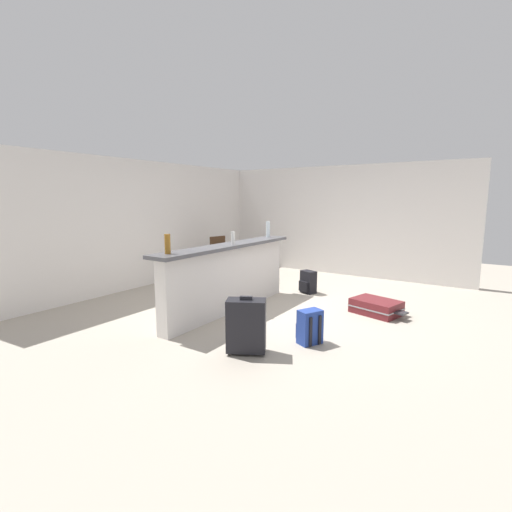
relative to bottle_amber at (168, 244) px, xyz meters
name	(u,v)px	position (x,y,z in m)	size (l,w,h in m)	color
ground_plane	(281,307)	(1.91, -0.57, -1.21)	(13.00, 13.00, 0.05)	#ADA393
wall_back	(152,223)	(1.91, 2.48, 0.06)	(6.60, 0.10, 2.50)	silver
wall_right	(334,220)	(4.96, -0.27, 0.06)	(0.10, 6.00, 2.50)	silver
partition_half_wall	(229,280)	(1.22, -0.04, -0.68)	(2.80, 0.20, 1.01)	silver
bar_countertop	(229,246)	(1.22, -0.04, -0.15)	(2.96, 0.40, 0.05)	#4C4C51
bottle_amber	(168,244)	(0.00, 0.00, 0.00)	(0.07, 0.07, 0.25)	#9E661E
bottle_white	(233,238)	(1.20, -0.13, -0.02)	(0.06, 0.06, 0.20)	silver
bottle_clear	(268,229)	(2.45, 0.01, 0.02)	(0.07, 0.07, 0.29)	silver
dining_table	(236,250)	(3.11, 1.22, -0.54)	(1.10, 0.80, 0.74)	#332319
dining_chair_near_partition	(254,259)	(3.07, 0.72, -0.67)	(0.47, 0.47, 0.93)	#4C331E
dining_chair_far_side	(215,254)	(3.08, 1.79, -0.67)	(0.48, 0.48, 0.93)	#4C331E
suitcase_flat_maroon	(376,307)	(2.34, -2.01, -1.08)	(0.66, 0.89, 0.22)	maroon
backpack_blue	(309,327)	(0.71, -1.65, -0.99)	(0.33, 0.32, 0.42)	#233D93
suitcase_upright_black	(246,325)	(0.05, -1.17, -0.86)	(0.42, 0.50, 0.67)	black
backpack_black	(308,282)	(2.92, -0.58, -0.99)	(0.31, 0.33, 0.42)	black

